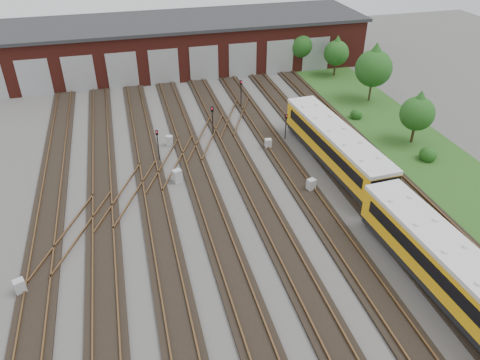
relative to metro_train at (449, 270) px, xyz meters
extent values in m
plane|color=#484543|center=(-10.00, 5.71, -1.94)|extent=(120.00, 120.00, 0.00)
cube|color=black|center=(-24.00, 5.71, -1.85)|extent=(2.40, 70.00, 0.18)
cube|color=brown|center=(-24.72, 5.71, -1.68)|extent=(0.10, 70.00, 0.15)
cube|color=brown|center=(-23.28, 5.71, -1.68)|extent=(0.10, 70.00, 0.15)
cube|color=black|center=(-20.00, 5.71, -1.85)|extent=(2.40, 70.00, 0.18)
cube|color=brown|center=(-20.72, 5.71, -1.68)|extent=(0.10, 70.00, 0.15)
cube|color=brown|center=(-19.28, 5.71, -1.68)|extent=(0.10, 70.00, 0.15)
cube|color=black|center=(-16.00, 5.71, -1.85)|extent=(2.40, 70.00, 0.18)
cube|color=brown|center=(-16.72, 5.71, -1.68)|extent=(0.10, 70.00, 0.15)
cube|color=brown|center=(-15.28, 5.71, -1.68)|extent=(0.10, 70.00, 0.15)
cube|color=black|center=(-12.00, 5.71, -1.85)|extent=(2.40, 70.00, 0.18)
cube|color=brown|center=(-12.72, 5.71, -1.68)|extent=(0.10, 70.00, 0.15)
cube|color=brown|center=(-11.28, 5.71, -1.68)|extent=(0.10, 70.00, 0.15)
cube|color=black|center=(-8.00, 5.71, -1.85)|extent=(2.40, 70.00, 0.18)
cube|color=brown|center=(-8.72, 5.71, -1.68)|extent=(0.10, 70.00, 0.15)
cube|color=brown|center=(-7.28, 5.71, -1.68)|extent=(0.10, 70.00, 0.15)
cube|color=black|center=(-4.00, 5.71, -1.85)|extent=(2.40, 70.00, 0.18)
cube|color=brown|center=(-4.72, 5.71, -1.68)|extent=(0.10, 70.00, 0.15)
cube|color=brown|center=(-3.28, 5.71, -1.68)|extent=(0.10, 70.00, 0.15)
cube|color=black|center=(0.00, 5.71, -1.85)|extent=(2.40, 70.00, 0.18)
cube|color=brown|center=(-0.72, 5.71, -1.68)|extent=(0.10, 70.00, 0.15)
cube|color=brown|center=(0.72, 5.71, -1.68)|extent=(0.10, 70.00, 0.15)
cube|color=black|center=(4.00, 5.71, -1.85)|extent=(2.40, 70.00, 0.18)
cube|color=brown|center=(3.28, 5.71, -1.68)|extent=(0.10, 70.00, 0.15)
cube|color=brown|center=(4.72, 5.71, -1.68)|extent=(0.10, 70.00, 0.15)
cube|color=brown|center=(-18.00, 15.71, -1.68)|extent=(5.40, 9.62, 0.15)
cube|color=brown|center=(-14.00, 19.71, -1.68)|extent=(5.40, 9.62, 0.15)
cube|color=brown|center=(-10.00, 23.71, -1.68)|extent=(5.40, 9.62, 0.15)
cube|color=brown|center=(-22.00, 11.71, -1.68)|extent=(5.40, 9.62, 0.15)
cube|color=brown|center=(-6.00, 27.71, -1.68)|extent=(5.40, 9.62, 0.15)
cube|color=#591D16|center=(-10.00, 45.71, 1.06)|extent=(50.00, 12.00, 6.00)
cube|color=#29292C|center=(-10.00, 45.71, 4.21)|extent=(51.00, 12.50, 0.40)
cube|color=#9C9EA1|center=(-27.00, 39.69, 0.26)|extent=(3.60, 0.12, 4.40)
cube|color=#9C9EA1|center=(-22.00, 39.69, 0.26)|extent=(3.60, 0.12, 4.40)
cube|color=#9C9EA1|center=(-17.00, 39.69, 0.26)|extent=(3.60, 0.12, 4.40)
cube|color=#9C9EA1|center=(-12.00, 39.69, 0.26)|extent=(3.60, 0.12, 4.40)
cube|color=#9C9EA1|center=(-7.00, 39.69, 0.26)|extent=(3.60, 0.12, 4.40)
cube|color=#9C9EA1|center=(-2.00, 39.69, 0.26)|extent=(3.60, 0.12, 4.40)
cube|color=#9C9EA1|center=(3.00, 39.69, 0.26)|extent=(3.60, 0.12, 4.40)
cube|color=#9C9EA1|center=(8.00, 39.69, 0.26)|extent=(3.60, 0.12, 4.40)
cube|color=#22511B|center=(9.00, 15.71, -1.91)|extent=(8.00, 55.00, 0.05)
cube|color=black|center=(0.00, 0.00, -1.31)|extent=(3.20, 15.32, 0.61)
cube|color=orange|center=(0.00, 0.00, 0.11)|extent=(3.50, 15.33, 2.23)
cube|color=silver|center=(0.00, 0.00, 1.38)|extent=(3.60, 15.34, 0.30)
cube|color=black|center=(-1.34, -0.08, 0.37)|extent=(0.83, 13.36, 0.86)
cube|color=black|center=(1.34, 0.08, 0.37)|extent=(0.83, 13.36, 0.86)
cube|color=black|center=(0.00, 16.00, -1.31)|extent=(3.20, 15.32, 0.61)
cube|color=orange|center=(0.00, 16.00, 0.11)|extent=(3.50, 15.33, 2.23)
cube|color=silver|center=(0.00, 16.00, 1.38)|extent=(3.60, 15.34, 0.30)
cube|color=black|center=(-1.34, 15.92, 0.37)|extent=(0.83, 13.36, 0.86)
cube|color=black|center=(1.34, 16.08, 0.37)|extent=(0.83, 13.36, 0.86)
cylinder|color=black|center=(-14.91, 20.65, -0.62)|extent=(0.09, 0.09, 2.63)
cube|color=black|center=(-14.91, 20.65, 0.92)|extent=(0.24, 0.17, 0.45)
sphere|color=red|center=(-14.91, 20.56, 1.01)|extent=(0.11, 0.11, 0.11)
cylinder|color=black|center=(-9.19, 24.31, -0.64)|extent=(0.11, 0.11, 2.61)
cube|color=black|center=(-9.19, 24.31, 0.93)|extent=(0.31, 0.25, 0.53)
sphere|color=red|center=(-9.19, 24.20, 1.04)|extent=(0.13, 0.13, 0.13)
cylinder|color=black|center=(-4.74, 30.17, -0.58)|extent=(0.10, 0.10, 2.72)
cube|color=black|center=(-4.74, 30.17, 1.04)|extent=(0.27, 0.17, 0.51)
sphere|color=red|center=(-4.74, 30.07, 1.14)|extent=(0.12, 0.12, 0.12)
cylinder|color=black|center=(-2.45, 21.92, -0.87)|extent=(0.09, 0.09, 2.14)
cube|color=black|center=(-2.45, 21.92, 0.42)|extent=(0.22, 0.13, 0.44)
sphere|color=red|center=(-2.45, 21.83, 0.50)|extent=(0.11, 0.11, 0.11)
cube|color=#AAACB0|center=(-24.95, 6.57, -1.41)|extent=(0.78, 0.72, 1.05)
cube|color=#AAACB0|center=(-13.62, 23.37, -1.43)|extent=(0.72, 0.65, 1.01)
cube|color=#AAACB0|center=(-13.84, 16.77, -1.37)|extent=(0.85, 0.79, 1.14)
cube|color=#AAACB0|center=(-4.69, 20.38, -1.44)|extent=(0.63, 0.54, 0.99)
cube|color=#AAACB0|center=(-3.51, 12.63, -1.40)|extent=(0.79, 0.72, 1.07)
cylinder|color=#2F2415|center=(6.00, 40.71, -1.03)|extent=(0.22, 0.22, 1.82)
sphere|color=#144112|center=(6.00, 40.71, 1.39)|extent=(3.53, 3.53, 3.53)
cone|color=#144112|center=(6.00, 40.71, 2.66)|extent=(3.03, 3.03, 2.52)
cylinder|color=#2F2415|center=(9.69, 37.15, -1.13)|extent=(0.25, 0.25, 1.63)
sphere|color=#144112|center=(9.69, 37.15, 1.04)|extent=(3.16, 3.16, 3.16)
cone|color=#144112|center=(9.69, 37.15, 2.17)|extent=(2.71, 2.71, 2.26)
cylinder|color=#2F2415|center=(10.07, 28.41, -0.89)|extent=(0.23, 0.23, 2.10)
sphere|color=#144112|center=(10.07, 28.41, 1.92)|extent=(4.09, 4.09, 4.09)
cone|color=#144112|center=(10.07, 28.41, 3.38)|extent=(3.51, 3.51, 2.92)
cylinder|color=#2F2415|center=(9.13, 18.03, -1.11)|extent=(0.26, 0.26, 1.66)
sphere|color=#144112|center=(9.13, 18.03, 1.10)|extent=(3.22, 3.22, 3.22)
cone|color=#144112|center=(9.13, 18.03, 2.25)|extent=(2.76, 2.76, 2.30)
sphere|color=#144112|center=(8.62, 14.63, -1.18)|extent=(1.53, 1.53, 1.53)
sphere|color=#144112|center=(6.46, 24.42, -1.30)|extent=(1.28, 1.28, 1.28)
sphere|color=#144112|center=(8.30, 40.71, -1.13)|extent=(1.63, 1.63, 1.63)
camera|label=1|loc=(-17.22, -16.65, 19.34)|focal=35.00mm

